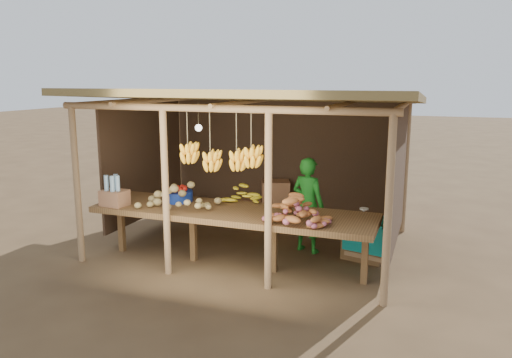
% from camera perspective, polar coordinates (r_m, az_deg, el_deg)
% --- Properties ---
extents(ground, '(60.00, 60.00, 0.00)m').
position_cam_1_polar(ground, '(7.87, 0.00, -7.51)').
color(ground, brown).
rests_on(ground, ground).
extents(stall_structure, '(4.70, 3.50, 2.43)m').
position_cam_1_polar(stall_structure, '(7.53, 0.18, 6.60)').
color(stall_structure, '#A57D55').
rests_on(stall_structure, ground).
extents(counter, '(3.90, 1.05, 0.80)m').
position_cam_1_polar(counter, '(6.81, -2.73, -4.06)').
color(counter, brown).
rests_on(counter, ground).
extents(potato_heap, '(1.17, 0.94, 0.37)m').
position_cam_1_polar(potato_heap, '(6.99, -8.71, -1.69)').
color(potato_heap, tan).
rests_on(potato_heap, counter).
extents(sweet_potato_heap, '(1.07, 0.79, 0.36)m').
position_cam_1_polar(sweet_potato_heap, '(6.17, 4.66, -3.41)').
color(sweet_potato_heap, '#9E5828').
rests_on(sweet_potato_heap, counter).
extents(onion_heap, '(0.86, 0.60, 0.36)m').
position_cam_1_polar(onion_heap, '(6.15, 4.67, -3.45)').
color(onion_heap, '#A75163').
rests_on(onion_heap, counter).
extents(banana_pile, '(0.61, 0.51, 0.34)m').
position_cam_1_polar(banana_pile, '(7.17, -1.87, -1.32)').
color(banana_pile, yellow).
rests_on(banana_pile, counter).
extents(tomato_basin, '(0.43, 0.43, 0.23)m').
position_cam_1_polar(tomato_basin, '(7.34, -8.92, -1.80)').
color(tomato_basin, navy).
rests_on(tomato_basin, counter).
extents(bottle_box, '(0.37, 0.30, 0.44)m').
position_cam_1_polar(bottle_box, '(7.26, -15.88, -1.64)').
color(bottle_box, '#996544').
rests_on(bottle_box, counter).
extents(vendor, '(0.60, 0.49, 1.43)m').
position_cam_1_polar(vendor, '(7.43, 5.95, -2.97)').
color(vendor, '#19741D').
rests_on(vendor, ground).
extents(tarp_crate, '(0.77, 0.70, 0.77)m').
position_cam_1_polar(tarp_crate, '(7.39, 12.53, -6.49)').
color(tarp_crate, brown).
rests_on(tarp_crate, ground).
extents(carton_stack, '(1.12, 0.53, 0.77)m').
position_cam_1_polar(carton_stack, '(8.91, 1.15, -2.98)').
color(carton_stack, '#996544').
rests_on(carton_stack, ground).
extents(burlap_sacks, '(0.72, 0.38, 0.51)m').
position_cam_1_polar(burlap_sacks, '(9.32, -6.90, -3.16)').
color(burlap_sacks, '#493222').
rests_on(burlap_sacks, ground).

